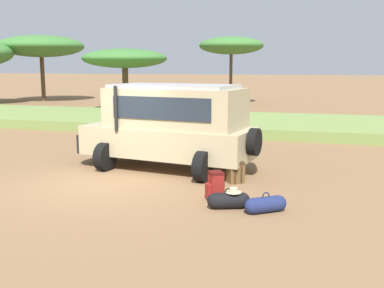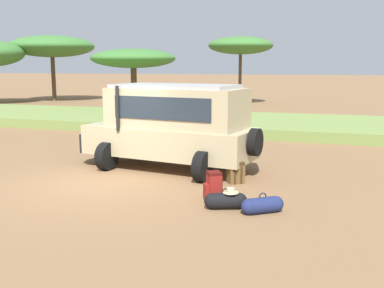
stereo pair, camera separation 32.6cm
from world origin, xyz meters
The scene contains 10 objects.
ground_plane centered at (0.00, 0.00, 0.00)m, with size 320.00×320.00×0.00m, color olive.
grass_bank centered at (0.00, 11.57, 0.22)m, with size 120.00×7.00×0.44m.
safari_vehicle centered at (1.18, 2.21, 1.29)m, with size 5.46×3.19×2.44m.
backpack_beside_front_wheel centered at (3.26, 1.21, 0.27)m, with size 0.50×0.51×0.55m.
backpack_cluster_center centered at (3.13, -0.41, 0.31)m, with size 0.46×0.44×0.64m.
duffel_bag_low_black_case centered at (3.54, -0.93, 0.18)m, with size 0.87×0.54×0.44m.
duffel_bag_soft_canvas centered at (4.32, -0.98, 0.16)m, with size 0.80×0.68×0.43m.
acacia_tree_left_mid centered at (-18.01, 23.78, 4.62)m, with size 7.15×7.23×5.54m.
acacia_tree_centre_back centered at (-7.38, 17.55, 3.44)m, with size 5.53×5.73×4.09m.
acacia_tree_right_mid centered at (-1.96, 25.61, 4.55)m, with size 5.06×5.23×5.25m.
Camera 2 is at (5.70, -9.72, 2.93)m, focal length 42.00 mm.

